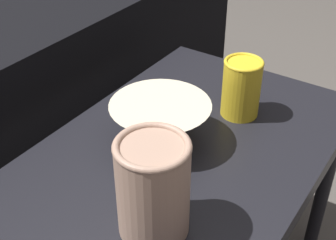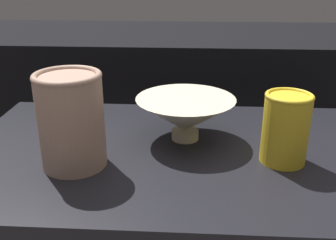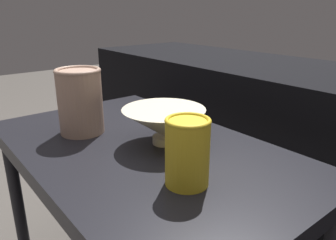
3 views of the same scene
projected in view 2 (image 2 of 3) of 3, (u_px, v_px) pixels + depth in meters
table at (174, 172)px, 0.79m from camera, size 0.84×0.51×0.51m
couch_backdrop at (181, 122)px, 1.41m from camera, size 1.81×0.50×0.64m
bowl at (185, 115)px, 0.80m from camera, size 0.20×0.20×0.09m
vase_textured_left at (71, 119)px, 0.68m from camera, size 0.12×0.12×0.17m
vase_colorful_right at (286, 127)px, 0.70m from camera, size 0.08×0.08×0.13m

